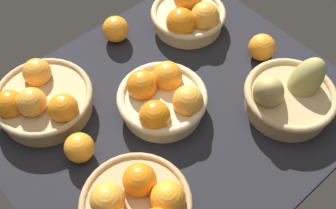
{
  "coord_description": "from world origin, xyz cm",
  "views": [
    {
      "loc": [
        -39.62,
        -44.0,
        86.5
      ],
      "look_at": [
        -1.75,
        -0.38,
        7.0
      ],
      "focal_mm": 44.43,
      "sensor_mm": 36.0,
      "label": 1
    }
  ],
  "objects_px": {
    "basket_far_left": "(42,100)",
    "loose_orange_side_gap": "(79,148)",
    "loose_orange_front_gap": "(116,29)",
    "loose_orange_back_gap": "(262,47)",
    "basket_far_right": "(189,15)",
    "basket_near_right_pears": "(288,95)",
    "basket_center": "(162,99)",
    "basket_near_left": "(137,207)"
  },
  "relations": [
    {
      "from": "basket_center",
      "to": "basket_near_left",
      "type": "relative_size",
      "value": 0.96
    },
    {
      "from": "basket_far_right",
      "to": "loose_orange_back_gap",
      "type": "height_order",
      "value": "basket_far_right"
    },
    {
      "from": "basket_far_left",
      "to": "basket_center",
      "type": "xyz_separation_m",
      "value": [
        0.22,
        -0.19,
        0.0
      ]
    },
    {
      "from": "basket_center",
      "to": "basket_far_left",
      "type": "bearing_deg",
      "value": 139.35
    },
    {
      "from": "loose_orange_back_gap",
      "to": "loose_orange_side_gap",
      "type": "distance_m",
      "value": 0.54
    },
    {
      "from": "loose_orange_side_gap",
      "to": "loose_orange_front_gap",
      "type": "bearing_deg",
      "value": 40.94
    },
    {
      "from": "basket_far_right",
      "to": "loose_orange_back_gap",
      "type": "xyz_separation_m",
      "value": [
        0.07,
        -0.21,
        -0.01
      ]
    },
    {
      "from": "basket_near_right_pears",
      "to": "loose_orange_back_gap",
      "type": "height_order",
      "value": "basket_near_right_pears"
    },
    {
      "from": "basket_near_left",
      "to": "loose_orange_back_gap",
      "type": "height_order",
      "value": "basket_near_left"
    },
    {
      "from": "basket_near_left",
      "to": "loose_orange_back_gap",
      "type": "distance_m",
      "value": 0.54
    },
    {
      "from": "basket_far_right",
      "to": "loose_orange_side_gap",
      "type": "relative_size",
      "value": 3.11
    },
    {
      "from": "loose_orange_front_gap",
      "to": "loose_orange_back_gap",
      "type": "distance_m",
      "value": 0.4
    },
    {
      "from": "basket_far_left",
      "to": "basket_far_right",
      "type": "relative_size",
      "value": 1.12
    },
    {
      "from": "loose_orange_front_gap",
      "to": "loose_orange_side_gap",
      "type": "xyz_separation_m",
      "value": [
        -0.28,
        -0.25,
        -0.0
      ]
    },
    {
      "from": "basket_far_left",
      "to": "loose_orange_side_gap",
      "type": "distance_m",
      "value": 0.16
    },
    {
      "from": "basket_far_right",
      "to": "loose_orange_back_gap",
      "type": "relative_size",
      "value": 2.97
    },
    {
      "from": "basket_center",
      "to": "basket_near_left",
      "type": "height_order",
      "value": "basket_near_left"
    },
    {
      "from": "basket_far_left",
      "to": "loose_orange_back_gap",
      "type": "xyz_separation_m",
      "value": [
        0.53,
        -0.22,
        -0.01
      ]
    },
    {
      "from": "basket_far_left",
      "to": "basket_near_left",
      "type": "xyz_separation_m",
      "value": [
        0.0,
        -0.36,
        0.0
      ]
    },
    {
      "from": "loose_orange_back_gap",
      "to": "basket_far_left",
      "type": "bearing_deg",
      "value": 157.03
    },
    {
      "from": "loose_orange_front_gap",
      "to": "loose_orange_back_gap",
      "type": "relative_size",
      "value": 1.01
    },
    {
      "from": "basket_near_left",
      "to": "loose_orange_front_gap",
      "type": "distance_m",
      "value": 0.52
    },
    {
      "from": "basket_far_right",
      "to": "basket_near_right_pears",
      "type": "height_order",
      "value": "basket_near_right_pears"
    },
    {
      "from": "basket_near_right_pears",
      "to": "loose_orange_side_gap",
      "type": "relative_size",
      "value": 3.36
    },
    {
      "from": "loose_orange_side_gap",
      "to": "basket_far_right",
      "type": "bearing_deg",
      "value": 17.62
    },
    {
      "from": "basket_near_right_pears",
      "to": "loose_orange_back_gap",
      "type": "xyz_separation_m",
      "value": [
        0.08,
        0.15,
        -0.01
      ]
    },
    {
      "from": "basket_center",
      "to": "basket_near_right_pears",
      "type": "relative_size",
      "value": 0.95
    },
    {
      "from": "basket_far_right",
      "to": "basket_far_left",
      "type": "bearing_deg",
      "value": 178.23
    },
    {
      "from": "basket_center",
      "to": "loose_orange_back_gap",
      "type": "bearing_deg",
      "value": -6.95
    },
    {
      "from": "basket_near_left",
      "to": "loose_orange_side_gap",
      "type": "relative_size",
      "value": 3.34
    },
    {
      "from": "basket_far_left",
      "to": "loose_orange_side_gap",
      "type": "height_order",
      "value": "basket_far_left"
    },
    {
      "from": "loose_orange_back_gap",
      "to": "loose_orange_side_gap",
      "type": "height_order",
      "value": "loose_orange_back_gap"
    },
    {
      "from": "basket_far_left",
      "to": "loose_orange_side_gap",
      "type": "xyz_separation_m",
      "value": [
        -0.01,
        -0.16,
        -0.01
      ]
    },
    {
      "from": "basket_far_right",
      "to": "basket_near_right_pears",
      "type": "bearing_deg",
      "value": -92.07
    },
    {
      "from": "basket_center",
      "to": "basket_near_right_pears",
      "type": "height_order",
      "value": "basket_near_right_pears"
    },
    {
      "from": "basket_far_left",
      "to": "basket_far_right",
      "type": "distance_m",
      "value": 0.46
    },
    {
      "from": "loose_orange_front_gap",
      "to": "loose_orange_back_gap",
      "type": "xyz_separation_m",
      "value": [
        0.25,
        -0.31,
        -0.0
      ]
    },
    {
      "from": "basket_far_left",
      "to": "loose_orange_front_gap",
      "type": "relative_size",
      "value": 3.28
    },
    {
      "from": "basket_center",
      "to": "loose_orange_front_gap",
      "type": "relative_size",
      "value": 3.01
    },
    {
      "from": "basket_center",
      "to": "basket_near_left",
      "type": "distance_m",
      "value": 0.27
    },
    {
      "from": "loose_orange_back_gap",
      "to": "basket_center",
      "type": "bearing_deg",
      "value": 173.05
    },
    {
      "from": "basket_center",
      "to": "basket_near_left",
      "type": "xyz_separation_m",
      "value": [
        -0.21,
        -0.17,
        0.0
      ]
    }
  ]
}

